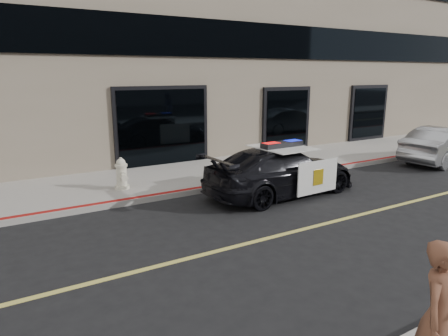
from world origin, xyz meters
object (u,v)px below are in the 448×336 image
silver_sedan (445,145)px  fire_hydrant (122,174)px  pedestrian_a (439,316)px  police_car (281,171)px

silver_sedan → fire_hydrant: (-11.60, 2.22, -0.12)m
pedestrian_a → police_car: bearing=53.1°
fire_hydrant → pedestrian_a: pedestrian_a is taller
pedestrian_a → silver_sedan: bearing=19.8°
police_car → fire_hydrant: size_ratio=5.35×
silver_sedan → fire_hydrant: size_ratio=4.81×
police_car → pedestrian_a: 7.18m
police_car → silver_sedan: bearing=0.4°
fire_hydrant → silver_sedan: bearing=-10.8°
police_car → fire_hydrant: 4.42m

